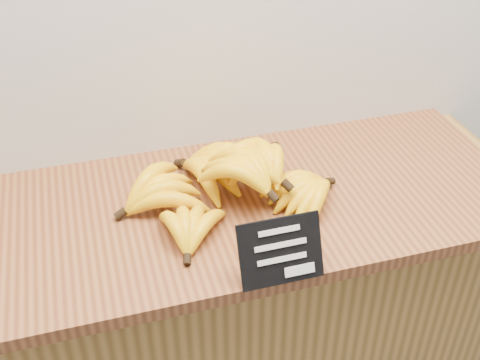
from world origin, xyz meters
The scene contains 4 objects.
counter centered at (0.19, 2.75, 0.45)m, with size 1.42×0.50×0.90m, color olive.
counter_top centered at (0.19, 2.75, 0.92)m, with size 1.31×0.54×0.03m, color brown.
chalkboard_sign centered at (0.21, 2.50, 0.99)m, with size 0.16×0.01×0.13m, color black.
banana_pile centered at (0.19, 2.76, 0.99)m, with size 0.49×0.38×0.12m.
Camera 1 is at (-0.09, 1.73, 1.75)m, focal length 45.00 mm.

